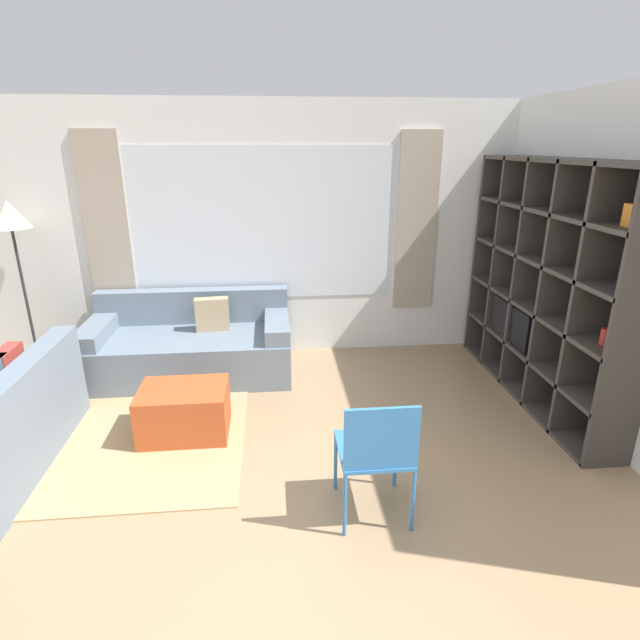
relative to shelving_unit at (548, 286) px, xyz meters
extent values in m
plane|color=#9E7F5B|center=(-2.49, -1.80, -1.07)|extent=(16.00, 16.00, 0.00)
cube|color=white|center=(-2.49, 1.31, 0.28)|extent=(6.50, 0.07, 2.70)
cube|color=white|center=(-2.49, 1.27, 0.38)|extent=(2.92, 0.01, 1.60)
cube|color=#B2A38E|center=(-4.12, 1.25, 0.38)|extent=(0.44, 0.03, 1.90)
cube|color=#B2A38E|center=(-0.87, 1.25, 0.38)|extent=(0.44, 0.03, 1.90)
cube|color=white|center=(0.19, -0.26, 0.28)|extent=(0.07, 4.28, 2.70)
cube|color=tan|center=(-3.75, -0.28, -1.06)|extent=(2.07, 2.15, 0.01)
cube|color=#232328|center=(0.15, 0.00, 0.01)|extent=(0.02, 2.33, 2.15)
cube|color=#3D3833|center=(-0.03, -1.17, 0.01)|extent=(0.38, 0.04, 2.15)
cube|color=#3D3833|center=(-0.03, -0.70, 0.01)|extent=(0.38, 0.04, 2.15)
cube|color=#3D3833|center=(-0.03, -0.23, 0.01)|extent=(0.38, 0.04, 2.15)
cube|color=#3D3833|center=(-0.03, 0.23, 0.01)|extent=(0.38, 0.04, 2.15)
cube|color=#3D3833|center=(-0.03, 0.70, 0.01)|extent=(0.38, 0.04, 2.15)
cube|color=#3D3833|center=(-0.03, 1.16, 0.01)|extent=(0.38, 0.04, 2.15)
cube|color=#3D3833|center=(-0.03, 0.00, -1.05)|extent=(0.38, 2.33, 0.04)
cube|color=#3D3833|center=(-0.03, 0.00, -0.64)|extent=(0.38, 2.33, 0.04)
cube|color=#3D3833|center=(-0.03, 0.00, -0.21)|extent=(0.38, 2.33, 0.04)
cube|color=#3D3833|center=(-0.03, 0.00, 0.22)|extent=(0.38, 2.33, 0.04)
cube|color=#3D3833|center=(-0.03, 0.00, 0.65)|extent=(0.38, 2.33, 0.04)
cube|color=#3D3833|center=(-0.03, 0.00, 1.07)|extent=(0.38, 2.33, 0.04)
cube|color=black|center=(-0.18, 0.24, -0.43)|extent=(0.04, 0.73, 0.37)
cube|color=black|center=(-0.16, 0.24, -0.60)|extent=(0.10, 0.24, 0.03)
cylinder|color=white|center=(-0.05, -0.01, -0.99)|extent=(0.07, 0.07, 0.09)
cube|color=orange|center=(-0.05, -0.94, 0.75)|extent=(0.09, 0.09, 0.15)
cylinder|color=red|center=(-0.05, -0.92, -0.13)|extent=(0.07, 0.07, 0.12)
cube|color=slate|center=(-3.30, 0.74, -0.85)|extent=(2.01, 0.96, 0.44)
cube|color=slate|center=(-3.30, 1.12, -0.44)|extent=(2.01, 0.18, 0.36)
cube|color=slate|center=(-4.19, 0.74, -0.55)|extent=(0.24, 0.90, 0.16)
cube|color=slate|center=(-2.42, 0.74, -0.55)|extent=(0.24, 0.90, 0.16)
cube|color=tan|center=(-3.07, 0.84, -0.45)|extent=(0.35, 0.16, 0.34)
cube|color=slate|center=(-4.21, -0.82, -0.44)|extent=(0.18, 1.84, 0.36)
cube|color=slate|center=(-4.60, -0.02, -0.55)|extent=(0.90, 0.24, 0.16)
cube|color=#AD3D33|center=(-4.49, -0.35, -0.45)|extent=(0.13, 0.34, 0.34)
cube|color=#B74C23|center=(-3.19, -0.41, -0.86)|extent=(0.70, 0.52, 0.41)
cylinder|color=black|center=(-4.92, 0.99, -1.05)|extent=(0.26, 0.26, 0.02)
cylinder|color=#2D2D30|center=(-4.92, 0.99, -0.31)|extent=(0.03, 0.03, 1.47)
cone|color=beige|center=(-4.92, 0.99, 0.56)|extent=(0.37, 0.37, 0.26)
cylinder|color=#3375B7|center=(-1.64, -1.23, -0.85)|extent=(0.02, 0.02, 0.44)
cylinder|color=#3375B7|center=(-2.06, -1.23, -0.85)|extent=(0.02, 0.02, 0.44)
cylinder|color=#3375B7|center=(-1.64, -1.66, -0.85)|extent=(0.02, 0.02, 0.44)
cylinder|color=#3375B7|center=(-2.06, -1.66, -0.85)|extent=(0.02, 0.02, 0.44)
cube|color=#3375B7|center=(-1.85, -1.44, -0.61)|extent=(0.44, 0.46, 0.02)
cube|color=#3375B7|center=(-1.85, -1.65, -0.40)|extent=(0.44, 0.02, 0.40)
camera|label=1|loc=(-2.44, -4.07, 1.20)|focal=28.00mm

